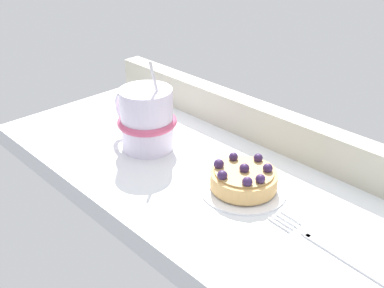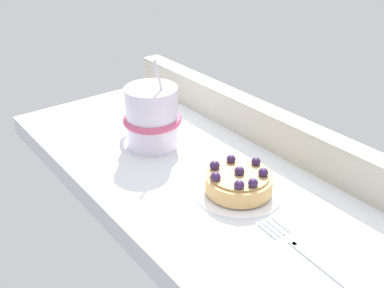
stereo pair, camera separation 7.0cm
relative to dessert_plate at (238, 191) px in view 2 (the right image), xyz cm
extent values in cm
cube|color=silver|center=(-7.07, -0.62, -2.11)|extent=(76.31, 33.06, 3.64)
cube|color=#B2AD99|center=(-7.07, 14.12, 2.86)|extent=(74.79, 3.59, 6.31)
cylinder|color=white|center=(0.00, 0.00, 0.02)|extent=(12.55, 12.55, 0.62)
cylinder|color=white|center=(0.00, 0.00, -0.14)|extent=(6.90, 6.90, 0.31)
cylinder|color=tan|center=(0.00, 0.00, 1.48)|extent=(9.60, 9.60, 2.30)
cylinder|color=#AB854F|center=(0.00, 0.00, 2.78)|extent=(8.45, 8.45, 0.30)
sphere|color=#331E47|center=(0.00, 0.00, 3.33)|extent=(1.44, 1.44, 1.44)
sphere|color=#331E47|center=(3.35, -0.35, 3.38)|extent=(1.36, 1.36, 1.36)
sphere|color=#331E47|center=(2.30, 2.35, 3.37)|extent=(1.41, 1.41, 1.41)
sphere|color=#331E47|center=(-0.47, 3.66, 3.35)|extent=(1.34, 1.34, 1.34)
sphere|color=#331E47|center=(-3.18, 1.27, 3.38)|extent=(1.35, 1.35, 1.35)
sphere|color=#331E47|center=(-3.26, -1.79, 3.37)|extent=(1.50, 1.50, 1.50)
sphere|color=#331E47|center=(-0.93, -3.56, 3.30)|extent=(1.47, 1.47, 1.47)
sphere|color=#331E47|center=(2.50, -2.34, 3.30)|extent=(1.42, 1.42, 1.42)
cylinder|color=silver|center=(-19.45, -1.77, 4.92)|extent=(8.64, 8.64, 10.43)
torus|color=#C64C70|center=(-19.45, -1.77, 4.46)|extent=(9.88, 9.88, 1.20)
torus|color=silver|center=(-24.79, -1.77, 4.92)|extent=(6.69, 0.85, 6.69)
cylinder|color=silver|center=(-17.73, -1.13, 11.35)|extent=(1.02, 2.02, 7.74)
cube|color=silver|center=(18.32, -2.67, 0.01)|extent=(12.43, 1.67, 0.60)
cube|color=silver|center=(12.13, -2.18, 0.01)|extent=(1.24, 0.65, 0.60)
cube|color=silver|center=(8.73, -0.81, 0.01)|extent=(3.51, 0.51, 0.60)
cube|color=silver|center=(8.67, -1.54, 0.01)|extent=(3.51, 0.51, 0.60)
cube|color=silver|center=(8.62, -2.28, 0.01)|extent=(3.51, 0.51, 0.60)
cube|color=silver|center=(8.56, -3.01, 0.01)|extent=(3.51, 0.51, 0.60)
camera|label=1|loc=(34.35, -43.33, 36.98)|focal=42.69mm
camera|label=2|loc=(38.88, -38.06, 36.98)|focal=42.69mm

